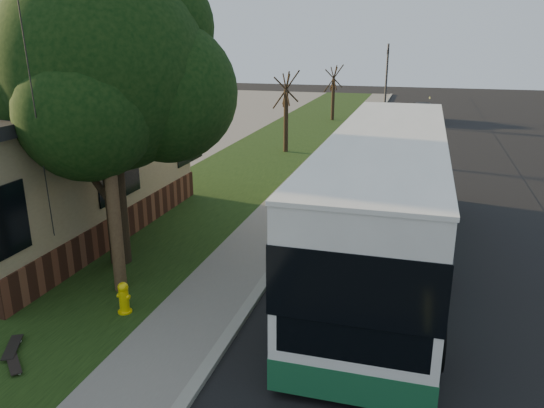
{
  "coord_description": "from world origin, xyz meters",
  "views": [
    {
      "loc": [
        3.53,
        -9.36,
        6.03
      ],
      "look_at": [
        -0.39,
        4.37,
        1.5
      ],
      "focal_mm": 35.0,
      "sensor_mm": 36.0,
      "label": 1
    }
  ],
  "objects_px": {
    "traffic_signal": "(387,75)",
    "skateboard_main": "(12,347)",
    "transit_bus": "(386,194)",
    "leafy_tree": "(108,72)",
    "skateboard_spare": "(14,364)",
    "dumpster": "(83,181)",
    "distant_car": "(423,112)",
    "bare_tree_near": "(286,113)",
    "bare_tree_far": "(333,94)",
    "utility_pole": "(103,103)",
    "fire_hydrant": "(124,298)"
  },
  "relations": [
    {
      "from": "transit_bus",
      "to": "leafy_tree",
      "type": "bearing_deg",
      "value": -163.11
    },
    {
      "from": "fire_hydrant",
      "to": "traffic_signal",
      "type": "height_order",
      "value": "traffic_signal"
    },
    {
      "from": "traffic_signal",
      "to": "skateboard_main",
      "type": "height_order",
      "value": "traffic_signal"
    },
    {
      "from": "fire_hydrant",
      "to": "traffic_signal",
      "type": "relative_size",
      "value": 0.13
    },
    {
      "from": "bare_tree_near",
      "to": "bare_tree_far",
      "type": "height_order",
      "value": "bare_tree_near"
    },
    {
      "from": "fire_hydrant",
      "to": "bare_tree_far",
      "type": "distance_m",
      "value": 30.04
    },
    {
      "from": "fire_hydrant",
      "to": "bare_tree_near",
      "type": "height_order",
      "value": "bare_tree_near"
    },
    {
      "from": "utility_pole",
      "to": "fire_hydrant",
      "type": "bearing_deg",
      "value": -54.62
    },
    {
      "from": "skateboard_spare",
      "to": "dumpster",
      "type": "bearing_deg",
      "value": 118.18
    },
    {
      "from": "transit_bus",
      "to": "skateboard_main",
      "type": "relative_size",
      "value": 14.78
    },
    {
      "from": "transit_bus",
      "to": "skateboard_main",
      "type": "distance_m",
      "value": 9.63
    },
    {
      "from": "leafy_tree",
      "to": "bare_tree_near",
      "type": "bearing_deg",
      "value": 87.5
    },
    {
      "from": "bare_tree_far",
      "to": "traffic_signal",
      "type": "xyz_separation_m",
      "value": [
        3.5,
        4.0,
        1.16
      ]
    },
    {
      "from": "leafy_tree",
      "to": "distant_car",
      "type": "distance_m",
      "value": 30.02
    },
    {
      "from": "utility_pole",
      "to": "distant_car",
      "type": "bearing_deg",
      "value": 77.46
    },
    {
      "from": "skateboard_spare",
      "to": "transit_bus",
      "type": "bearing_deg",
      "value": 48.89
    },
    {
      "from": "skateboard_main",
      "to": "bare_tree_far",
      "type": "bearing_deg",
      "value": 88.31
    },
    {
      "from": "leafy_tree",
      "to": "skateboard_spare",
      "type": "height_order",
      "value": "leafy_tree"
    },
    {
      "from": "bare_tree_near",
      "to": "transit_bus",
      "type": "height_order",
      "value": "bare_tree_near"
    },
    {
      "from": "transit_bus",
      "to": "skateboard_main",
      "type": "bearing_deg",
      "value": -134.81
    },
    {
      "from": "dumpster",
      "to": "distant_car",
      "type": "height_order",
      "value": "distant_car"
    },
    {
      "from": "utility_pole",
      "to": "skateboard_spare",
      "type": "xyz_separation_m",
      "value": [
        -0.22,
        -3.41,
        -4.51
      ]
    },
    {
      "from": "traffic_signal",
      "to": "skateboard_main",
      "type": "distance_m",
      "value": 36.37
    },
    {
      "from": "fire_hydrant",
      "to": "traffic_signal",
      "type": "distance_m",
      "value": 34.25
    },
    {
      "from": "bare_tree_near",
      "to": "transit_bus",
      "type": "relative_size",
      "value": 0.32
    },
    {
      "from": "skateboard_main",
      "to": "dumpster",
      "type": "bearing_deg",
      "value": 117.35
    },
    {
      "from": "leafy_tree",
      "to": "traffic_signal",
      "type": "relative_size",
      "value": 1.42
    },
    {
      "from": "bare_tree_far",
      "to": "skateboard_main",
      "type": "distance_m",
      "value": 32.04
    },
    {
      "from": "bare_tree_near",
      "to": "distant_car",
      "type": "xyz_separation_m",
      "value": [
        6.95,
        13.35,
        -1.42
      ]
    },
    {
      "from": "dumpster",
      "to": "skateboard_spare",
      "type": "bearing_deg",
      "value": -61.82
    },
    {
      "from": "utility_pole",
      "to": "skateboard_spare",
      "type": "distance_m",
      "value": 5.66
    },
    {
      "from": "bare_tree_near",
      "to": "skateboard_spare",
      "type": "relative_size",
      "value": 6.02
    },
    {
      "from": "dumpster",
      "to": "distant_car",
      "type": "relative_size",
      "value": 0.36
    },
    {
      "from": "fire_hydrant",
      "to": "dumpster",
      "type": "distance_m",
      "value": 9.89
    },
    {
      "from": "leafy_tree",
      "to": "traffic_signal",
      "type": "bearing_deg",
      "value": 81.53
    },
    {
      "from": "traffic_signal",
      "to": "transit_bus",
      "type": "relative_size",
      "value": 0.41
    },
    {
      "from": "traffic_signal",
      "to": "skateboard_main",
      "type": "bearing_deg",
      "value": -97.04
    },
    {
      "from": "utility_pole",
      "to": "dumpster",
      "type": "bearing_deg",
      "value": 130.2
    },
    {
      "from": "bare_tree_far",
      "to": "distant_car",
      "type": "bearing_deg",
      "value": 11.82
    },
    {
      "from": "distant_car",
      "to": "skateboard_spare",
      "type": "bearing_deg",
      "value": -103.07
    },
    {
      "from": "bare_tree_far",
      "to": "transit_bus",
      "type": "bearing_deg",
      "value": -77.23
    },
    {
      "from": "traffic_signal",
      "to": "transit_bus",
      "type": "distance_m",
      "value": 29.37
    },
    {
      "from": "utility_pole",
      "to": "skateboard_main",
      "type": "height_order",
      "value": "utility_pole"
    },
    {
      "from": "fire_hydrant",
      "to": "utility_pole",
      "type": "xyz_separation_m",
      "value": [
        -0.71,
        0.99,
        4.2
      ]
    },
    {
      "from": "utility_pole",
      "to": "bare_tree_far",
      "type": "xyz_separation_m",
      "value": [
        0.31,
        29.01,
        -2.63
      ]
    },
    {
      "from": "bare_tree_near",
      "to": "skateboard_main",
      "type": "xyz_separation_m",
      "value": [
        -0.44,
        -19.97,
        -2.02
      ]
    },
    {
      "from": "bare_tree_far",
      "to": "skateboard_spare",
      "type": "xyz_separation_m",
      "value": [
        -0.53,
        -32.42,
        -1.88
      ]
    },
    {
      "from": "leafy_tree",
      "to": "transit_bus",
      "type": "height_order",
      "value": "leafy_tree"
    },
    {
      "from": "bare_tree_far",
      "to": "dumpster",
      "type": "xyz_separation_m",
      "value": [
        -5.9,
        -22.39,
        -1.29
      ]
    },
    {
      "from": "fire_hydrant",
      "to": "bare_tree_near",
      "type": "distance_m",
      "value": 18.1
    }
  ]
}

